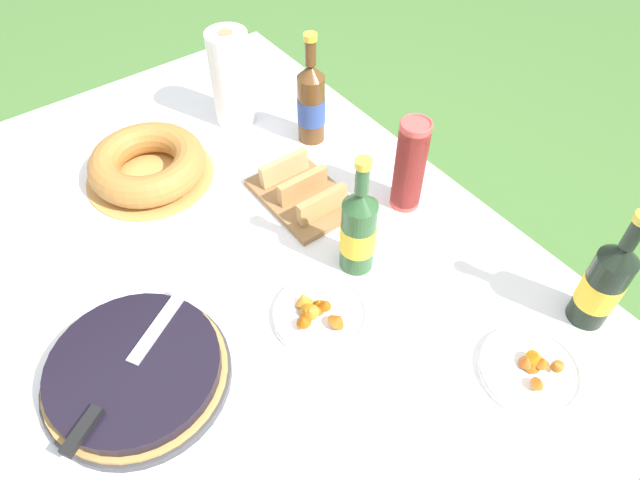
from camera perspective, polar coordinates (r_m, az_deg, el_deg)
name	(u,v)px	position (r m, az deg, el deg)	size (l,w,h in m)	color
ground_plane	(255,401)	(1.88, -6.53, -15.69)	(16.00, 16.00, 0.00)	#4C7A38
garden_table	(231,277)	(1.34, -8.85, -3.65)	(1.65, 1.19, 0.69)	#A87A47
tablecloth	(229,264)	(1.31, -9.08, -2.42)	(1.66, 1.20, 0.10)	white
berry_tart	(136,372)	(1.14, -17.92, -12.45)	(0.35, 0.35, 0.06)	#38383D
serving_knife	(122,376)	(1.11, -19.21, -12.71)	(0.21, 0.33, 0.01)	silver
bundt_cake	(148,165)	(1.51, -16.86, 7.23)	(0.32, 0.32, 0.09)	tan
cup_stack	(410,166)	(1.34, 8.99, 7.36)	(0.07, 0.07, 0.24)	#E04C47
cider_bottle_green	(359,230)	(1.19, 3.87, 1.04)	(0.08, 0.08, 0.30)	#2D562D
cider_bottle_amber	(311,103)	(1.53, -0.89, 13.57)	(0.07, 0.07, 0.31)	brown
juice_bottle_red	(604,283)	(1.23, 26.53, -3.90)	(0.08, 0.08, 0.30)	black
snack_plate_left	(531,369)	(1.18, 20.37, -11.99)	(0.20, 0.20, 0.05)	white
snack_plate_right	(319,313)	(1.18, -0.06, -7.32)	(0.20, 0.20, 0.05)	white
paper_towel_roll	(231,79)	(1.61, -8.85, 15.66)	(0.11, 0.11, 0.27)	white
bread_board	(303,192)	(1.40, -1.73, 4.79)	(0.26, 0.18, 0.07)	olive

